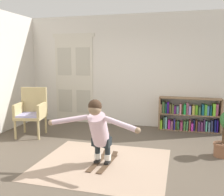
{
  "coord_description": "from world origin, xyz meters",
  "views": [
    {
      "loc": [
        1.16,
        -4.02,
        1.73
      ],
      "look_at": [
        -0.03,
        0.38,
        1.05
      ],
      "focal_mm": 40.78,
      "sensor_mm": 36.0,
      "label": 1
    }
  ],
  "objects_px": {
    "wicker_chair": "(32,110)",
    "person_skier": "(98,128)",
    "bookshelf": "(189,116)",
    "skis_pair": "(103,162)"
  },
  "relations": [
    {
      "from": "wicker_chair",
      "to": "person_skier",
      "type": "relative_size",
      "value": 0.74
    },
    {
      "from": "wicker_chair",
      "to": "person_skier",
      "type": "bearing_deg",
      "value": -33.03
    },
    {
      "from": "bookshelf",
      "to": "person_skier",
      "type": "bearing_deg",
      "value": -118.56
    },
    {
      "from": "bookshelf",
      "to": "wicker_chair",
      "type": "xyz_separation_m",
      "value": [
        -3.52,
        -1.34,
        0.22
      ]
    },
    {
      "from": "bookshelf",
      "to": "wicker_chair",
      "type": "bearing_deg",
      "value": -159.12
    },
    {
      "from": "skis_pair",
      "to": "person_skier",
      "type": "distance_m",
      "value": 0.67
    },
    {
      "from": "wicker_chair",
      "to": "skis_pair",
      "type": "relative_size",
      "value": 1.28
    },
    {
      "from": "bookshelf",
      "to": "person_skier",
      "type": "height_order",
      "value": "person_skier"
    },
    {
      "from": "bookshelf",
      "to": "skis_pair",
      "type": "height_order",
      "value": "bookshelf"
    },
    {
      "from": "person_skier",
      "to": "wicker_chair",
      "type": "bearing_deg",
      "value": 146.97
    }
  ]
}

